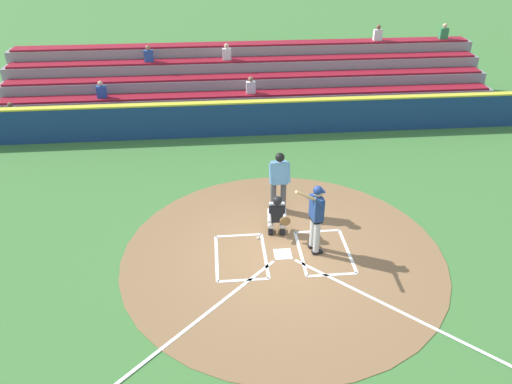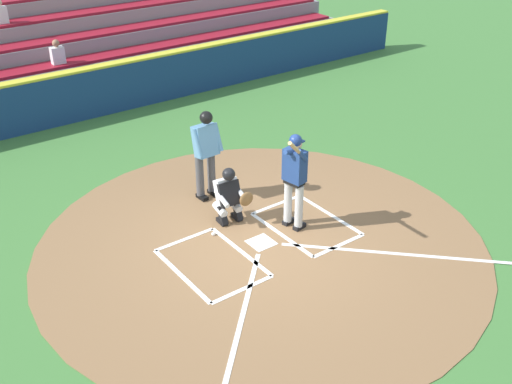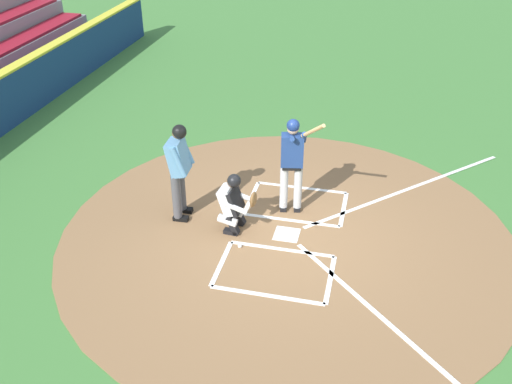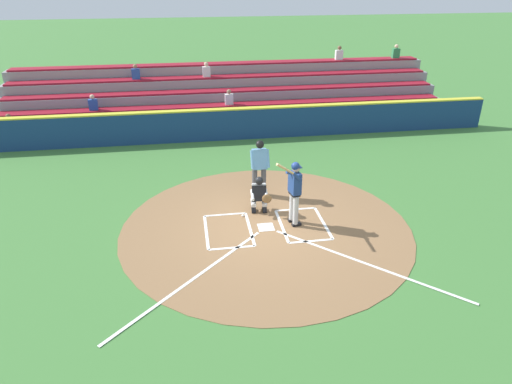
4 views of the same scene
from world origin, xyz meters
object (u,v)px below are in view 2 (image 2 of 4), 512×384
object	(u,v)px
catcher	(229,194)
baseball	(213,234)
batter	(295,175)
plate_umpire	(206,149)

from	to	relation	value
catcher	baseball	world-z (taller)	catcher
catcher	baseball	xyz separation A→B (m)	(0.53, 0.24, -0.55)
batter	catcher	bearing A→B (deg)	-47.16
batter	catcher	xyz separation A→B (m)	(0.82, -0.88, -0.51)
plate_umpire	baseball	bearing A→B (deg)	61.38
batter	baseball	xyz separation A→B (m)	(1.34, -0.64, -1.06)
catcher	plate_umpire	bearing A→B (deg)	-99.22
plate_umpire	baseball	size ratio (longest dim) A/B	25.20
batter	catcher	distance (m)	1.30
catcher	plate_umpire	size ratio (longest dim) A/B	0.61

